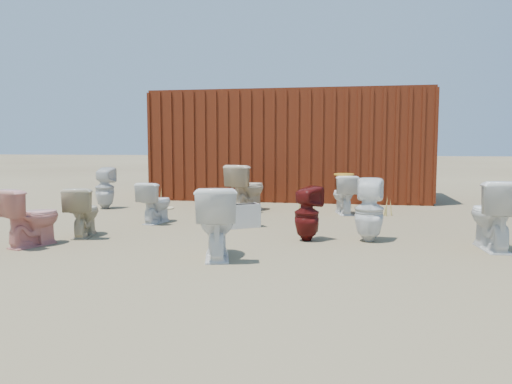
% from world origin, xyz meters
% --- Properties ---
extents(ground, '(100.00, 100.00, 0.00)m').
position_xyz_m(ground, '(0.00, 0.00, 0.00)').
color(ground, brown).
rests_on(ground, ground).
extents(shipping_container, '(6.00, 2.40, 2.40)m').
position_xyz_m(shipping_container, '(0.00, 5.20, 1.20)').
color(shipping_container, '#52190D').
rests_on(shipping_container, ground).
extents(toilet_front_a, '(0.47, 0.69, 0.64)m').
position_xyz_m(toilet_front_a, '(-1.67, 0.97, 0.32)').
color(toilet_front_a, white).
rests_on(toilet_front_a, ground).
extents(toilet_front_pink, '(0.60, 0.78, 0.71)m').
position_xyz_m(toilet_front_pink, '(-2.47, -1.00, 0.35)').
color(toilet_front_pink, '#E08D81').
rests_on(toilet_front_pink, ground).
extents(toilet_front_c, '(0.61, 0.85, 0.78)m').
position_xyz_m(toilet_front_c, '(-0.11, -1.22, 0.39)').
color(toilet_front_c, white).
rests_on(toilet_front_c, ground).
extents(toilet_front_maroon, '(0.45, 0.45, 0.70)m').
position_xyz_m(toilet_front_maroon, '(0.78, -0.08, 0.35)').
color(toilet_front_maroon, '#55100E').
rests_on(toilet_front_maroon, ground).
extents(toilet_front_e, '(0.52, 0.84, 0.82)m').
position_xyz_m(toilet_front_e, '(2.96, -0.21, 0.41)').
color(toilet_front_e, white).
rests_on(toilet_front_e, ground).
extents(toilet_back_a, '(0.37, 0.38, 0.79)m').
position_xyz_m(toilet_back_a, '(-3.28, 2.45, 0.40)').
color(toilet_back_a, silver).
rests_on(toilet_back_a, ground).
extents(toilet_back_beige_left, '(0.50, 0.71, 0.66)m').
position_xyz_m(toilet_back_beige_left, '(-2.18, -0.32, 0.33)').
color(toilet_back_beige_left, '#BDAF8A').
rests_on(toilet_back_beige_left, ground).
extents(toilet_back_beige_right, '(0.77, 0.96, 0.86)m').
position_xyz_m(toilet_back_beige_right, '(-0.55, 2.65, 0.43)').
color(toilet_back_beige_right, beige).
rests_on(toilet_back_beige_right, ground).
extents(toilet_back_yellowlid, '(0.53, 0.75, 0.69)m').
position_xyz_m(toilet_back_yellowlid, '(1.23, 2.52, 0.35)').
color(toilet_back_yellowlid, white).
rests_on(toilet_back_yellowlid, ground).
extents(toilet_back_e, '(0.40, 0.40, 0.80)m').
position_xyz_m(toilet_back_e, '(1.56, 0.03, 0.40)').
color(toilet_back_e, white).
rests_on(toilet_back_e, ground).
extents(yellow_lid, '(0.35, 0.44, 0.02)m').
position_xyz_m(yellow_lid, '(1.23, 2.52, 0.70)').
color(yellow_lid, gold).
rests_on(yellow_lid, toilet_back_yellowlid).
extents(loose_tank, '(0.52, 0.45, 0.35)m').
position_xyz_m(loose_tank, '(-0.23, 0.77, 0.17)').
color(loose_tank, silver).
rests_on(loose_tank, ground).
extents(loose_lid_near, '(0.48, 0.57, 0.02)m').
position_xyz_m(loose_lid_near, '(-2.17, 2.58, 0.01)').
color(loose_lid_near, beige).
rests_on(loose_lid_near, ground).
extents(loose_lid_far, '(0.58, 0.59, 0.02)m').
position_xyz_m(loose_lid_far, '(-0.68, 1.38, 0.01)').
color(loose_lid_far, beige).
rests_on(loose_lid_far, ground).
extents(weed_clump_a, '(0.36, 0.36, 0.29)m').
position_xyz_m(weed_clump_a, '(-2.54, 3.25, 0.15)').
color(weed_clump_a, '#A99443').
rests_on(weed_clump_a, ground).
extents(weed_clump_b, '(0.32, 0.32, 0.29)m').
position_xyz_m(weed_clump_b, '(0.56, 2.26, 0.15)').
color(weed_clump_b, '#A99443').
rests_on(weed_clump_b, ground).
extents(weed_clump_c, '(0.36, 0.36, 0.31)m').
position_xyz_m(weed_clump_c, '(1.88, 2.51, 0.15)').
color(weed_clump_c, '#A99443').
rests_on(weed_clump_c, ground).
extents(weed_clump_d, '(0.30, 0.30, 0.24)m').
position_xyz_m(weed_clump_d, '(-0.75, 3.50, 0.12)').
color(weed_clump_d, '#A99443').
rests_on(weed_clump_d, ground).
extents(weed_clump_e, '(0.34, 0.34, 0.30)m').
position_xyz_m(weed_clump_e, '(1.30, 3.50, 0.15)').
color(weed_clump_e, '#A99443').
rests_on(weed_clump_e, ground).
extents(weed_clump_f, '(0.28, 0.28, 0.25)m').
position_xyz_m(weed_clump_f, '(3.09, 0.11, 0.13)').
color(weed_clump_f, '#A99443').
rests_on(weed_clump_f, ground).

